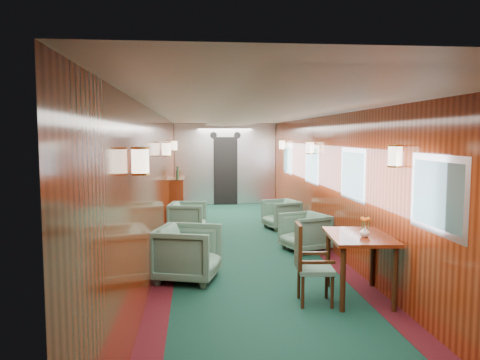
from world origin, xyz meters
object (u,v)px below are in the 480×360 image
(dining_table, at_px, (359,245))
(armchair_right_far, at_px, (281,214))
(side_chair, at_px, (308,260))
(armchair_left_far, at_px, (188,218))
(armchair_right_near, at_px, (305,232))
(credenza, at_px, (177,198))
(armchair_left_near, at_px, (188,253))

(dining_table, xyz_separation_m, armchair_right_far, (-0.16, 4.45, -0.36))
(armchair_right_far, bearing_deg, side_chair, -23.33)
(dining_table, height_order, armchair_left_far, dining_table)
(armchair_right_near, distance_m, armchair_right_far, 1.99)
(dining_table, height_order, credenza, credenza)
(armchair_right_far, bearing_deg, armchair_left_far, -96.29)
(armchair_left_near, height_order, armchair_right_far, armchair_left_near)
(armchair_left_near, xyz_separation_m, armchair_right_far, (1.98, 3.50, -0.07))
(credenza, height_order, armchair_left_near, credenza)
(dining_table, distance_m, credenza, 6.49)
(armchair_left_far, relative_size, armchair_right_far, 1.05)
(side_chair, relative_size, armchair_left_near, 1.16)
(credenza, bearing_deg, armchair_right_near, -56.16)
(credenza, distance_m, armchair_right_far, 2.80)
(side_chair, relative_size, armchair_left_far, 1.35)
(credenza, height_order, armchair_right_near, credenza)
(dining_table, relative_size, credenza, 0.89)
(dining_table, bearing_deg, armchair_right_near, 98.05)
(side_chair, height_order, armchair_right_near, side_chair)
(armchair_right_far, bearing_deg, armchair_right_near, -15.18)
(side_chair, relative_size, credenza, 0.77)
(dining_table, relative_size, armchair_left_near, 1.35)
(dining_table, xyz_separation_m, armchair_right_near, (-0.10, 2.47, -0.34))
(armchair_left_far, bearing_deg, armchair_right_far, -71.02)
(dining_table, bearing_deg, armchair_left_far, 123.94)
(credenza, xyz_separation_m, armchair_left_near, (0.33, -5.05, -0.13))
(dining_table, relative_size, side_chair, 1.16)
(armchair_right_far, bearing_deg, armchair_left_near, -46.28)
(dining_table, distance_m, side_chair, 0.71)
(dining_table, relative_size, armchair_right_far, 1.63)
(side_chair, xyz_separation_m, armchair_left_near, (-1.45, 1.07, -0.15))
(armchair_right_near, xyz_separation_m, armchair_right_far, (-0.05, 1.99, -0.01))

